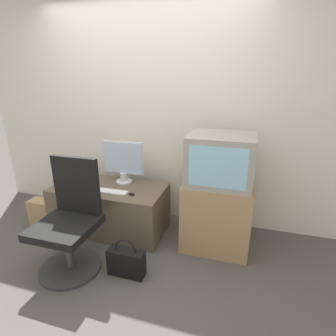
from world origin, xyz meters
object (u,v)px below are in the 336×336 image
(main_monitor, at_px, (123,162))
(office_chair, at_px, (70,224))
(cardboard_box_lower, at_px, (43,212))
(crt_tv, at_px, (221,159))
(handbag, at_px, (126,262))
(keyboard, at_px, (111,192))
(mouse, at_px, (132,194))

(main_monitor, bearing_deg, office_chair, -99.46)
(office_chair, bearing_deg, main_monitor, 80.54)
(main_monitor, distance_m, cardboard_box_lower, 1.17)
(crt_tv, bearing_deg, handbag, -135.97)
(main_monitor, bearing_deg, handbag, -64.71)
(crt_tv, xyz_separation_m, office_chair, (-1.24, -0.71, -0.52))
(keyboard, distance_m, mouse, 0.24)
(crt_tv, bearing_deg, mouse, -169.37)
(mouse, xyz_separation_m, cardboard_box_lower, (-1.16, -0.03, -0.39))
(crt_tv, relative_size, handbag, 1.70)
(keyboard, height_order, handbag, keyboard)
(handbag, bearing_deg, cardboard_box_lower, 159.50)
(office_chair, relative_size, handbag, 2.83)
(office_chair, height_order, handbag, office_chair)
(main_monitor, relative_size, crt_tv, 0.79)
(office_chair, xyz_separation_m, cardboard_box_lower, (-0.79, 0.51, -0.28))
(crt_tv, xyz_separation_m, cardboard_box_lower, (-2.03, -0.19, -0.79))
(keyboard, height_order, office_chair, office_chair)
(crt_tv, xyz_separation_m, handbag, (-0.71, -0.69, -0.82))
(office_chair, bearing_deg, cardboard_box_lower, 147.01)
(main_monitor, relative_size, mouse, 7.30)
(crt_tv, bearing_deg, main_monitor, 172.75)
(cardboard_box_lower, bearing_deg, handbag, -20.50)
(crt_tv, height_order, office_chair, crt_tv)
(office_chair, bearing_deg, mouse, 55.61)
(keyboard, bearing_deg, cardboard_box_lower, -177.80)
(mouse, xyz_separation_m, office_chair, (-0.37, -0.54, -0.11))
(crt_tv, bearing_deg, office_chair, -150.38)
(mouse, bearing_deg, crt_tv, 10.63)
(crt_tv, bearing_deg, keyboard, -171.97)
(crt_tv, height_order, handbag, crt_tv)
(cardboard_box_lower, distance_m, handbag, 1.41)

